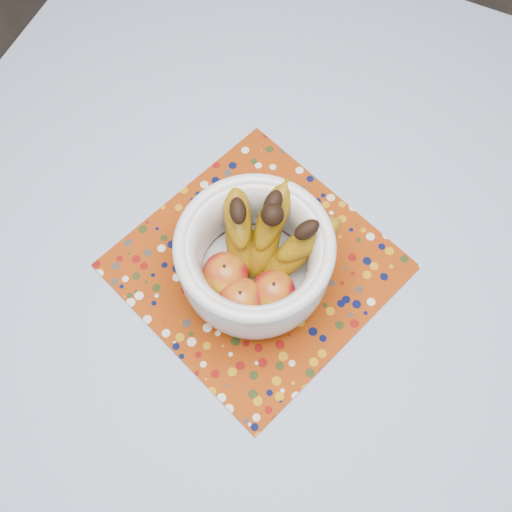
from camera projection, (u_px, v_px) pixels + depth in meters
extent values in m
plane|color=#2D2826|center=(274.00, 362.00, 1.68)|extent=(4.00, 4.00, 0.00)
cube|color=brown|center=(286.00, 262.00, 1.01)|extent=(1.20, 1.20, 0.04)
cylinder|color=brown|center=(180.00, 77.00, 1.63)|extent=(0.06, 0.06, 0.71)
cube|color=#6381A5|center=(287.00, 256.00, 0.99)|extent=(1.32, 1.32, 0.01)
cube|color=#832E07|center=(256.00, 266.00, 0.97)|extent=(0.49, 0.49, 0.00)
cylinder|color=silver|center=(255.00, 277.00, 0.95)|extent=(0.12, 0.12, 0.01)
cylinder|color=silver|center=(255.00, 274.00, 0.94)|extent=(0.17, 0.17, 0.01)
torus|color=silver|center=(255.00, 245.00, 0.84)|extent=(0.23, 0.23, 0.02)
ellipsoid|color=maroon|center=(225.00, 274.00, 0.90)|extent=(0.07, 0.07, 0.06)
ellipsoid|color=maroon|center=(273.00, 291.00, 0.89)|extent=(0.07, 0.07, 0.06)
ellipsoid|color=maroon|center=(241.00, 300.00, 0.89)|extent=(0.07, 0.07, 0.06)
sphere|color=black|center=(272.00, 215.00, 0.84)|extent=(0.03, 0.03, 0.03)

